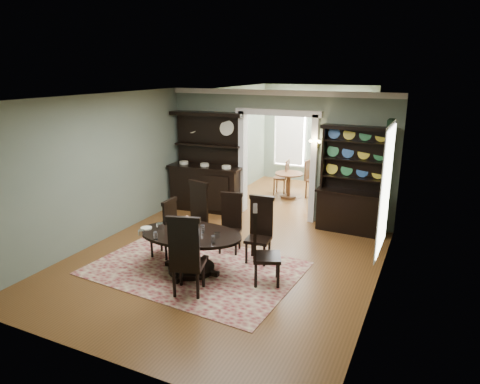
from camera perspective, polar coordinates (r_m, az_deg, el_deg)
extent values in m
cube|color=brown|center=(8.03, -2.81, -9.56)|extent=(5.50, 6.00, 0.01)
cube|color=silver|center=(7.24, -3.15, 12.38)|extent=(5.50, 6.00, 0.01)
cube|color=slate|center=(9.08, -18.49, 2.78)|extent=(0.01, 6.00, 3.00)
cube|color=slate|center=(6.70, 18.28, -1.84)|extent=(0.01, 6.00, 3.00)
cube|color=slate|center=(5.19, -18.84, -7.17)|extent=(5.50, 0.01, 3.00)
cube|color=slate|center=(10.92, -4.04, 5.73)|extent=(1.85, 0.01, 3.00)
cube|color=slate|center=(9.71, 15.20, 3.87)|extent=(1.85, 0.01, 3.00)
cube|color=slate|center=(10.00, 5.20, 11.97)|extent=(1.80, 0.01, 0.50)
cube|color=silver|center=(9.94, 5.13, 13.04)|extent=(5.50, 0.10, 0.12)
cube|color=brown|center=(12.14, 7.72, -0.60)|extent=(3.50, 3.50, 0.01)
cube|color=silver|center=(11.64, 8.29, 13.70)|extent=(3.50, 3.50, 0.01)
cube|color=slate|center=(12.42, 0.22, 7.05)|extent=(0.01, 3.50, 3.00)
cube|color=slate|center=(11.41, 16.44, 5.57)|extent=(0.01, 3.50, 3.00)
cube|color=slate|center=(13.46, 10.25, 7.51)|extent=(3.50, 0.01, 3.00)
cube|color=silver|center=(13.65, 6.73, 7.99)|extent=(1.05, 0.06, 2.20)
cube|color=silver|center=(13.21, 13.78, 7.37)|extent=(1.05, 0.06, 2.20)
cube|color=silver|center=(10.55, 0.39, 4.02)|extent=(0.14, 0.25, 2.50)
cube|color=silver|center=(9.95, 9.86, 3.03)|extent=(0.14, 0.25, 2.50)
cube|color=silver|center=(10.02, 5.16, 10.54)|extent=(2.08, 0.25, 0.14)
cube|color=white|center=(7.25, 18.89, 0.27)|extent=(0.02, 1.10, 2.00)
cube|color=silver|center=(7.25, 18.77, 0.29)|extent=(0.01, 1.22, 2.12)
cube|color=black|center=(7.91, 18.84, 1.58)|extent=(0.10, 0.35, 2.10)
cube|color=gold|center=(9.75, 10.18, 6.34)|extent=(0.08, 0.05, 0.18)
sphere|color=#FFD88C|center=(9.62, 9.39, 6.73)|extent=(0.07, 0.07, 0.07)
sphere|color=#FFD88C|center=(9.57, 10.55, 6.62)|extent=(0.07, 0.07, 0.07)
cube|color=maroon|center=(7.87, -6.01, -10.08)|extent=(3.77, 2.73, 0.01)
ellipsoid|color=black|center=(7.50, -6.63, -5.62)|extent=(1.95, 1.35, 0.05)
cylinder|color=black|center=(7.52, -6.63, -5.86)|extent=(1.87, 1.87, 0.03)
cylinder|color=black|center=(7.64, -6.55, -7.95)|extent=(0.23, 0.23, 0.64)
cylinder|color=black|center=(7.77, -6.48, -10.11)|extent=(0.82, 0.82, 0.10)
cylinder|color=silver|center=(7.54, -7.24, -5.11)|extent=(0.31, 0.31, 0.06)
cube|color=black|center=(8.71, -6.34, -4.18)|extent=(0.55, 0.54, 0.06)
cube|color=black|center=(8.71, -5.49, -1.36)|extent=(0.46, 0.16, 0.78)
cube|color=black|center=(8.60, -5.56, 1.18)|extent=(0.50, 0.19, 0.08)
cylinder|color=black|center=(8.80, -7.96, -5.64)|extent=(0.05, 0.05, 0.46)
cylinder|color=black|center=(8.55, -6.28, -6.22)|extent=(0.05, 0.05, 0.46)
cylinder|color=black|center=(9.03, -6.30, -4.99)|extent=(0.05, 0.05, 0.46)
cylinder|color=black|center=(8.79, -4.62, -5.54)|extent=(0.05, 0.05, 0.46)
cube|color=black|center=(8.35, -1.39, -5.35)|extent=(0.49, 0.47, 0.05)
cube|color=black|center=(8.39, -1.11, -2.64)|extent=(0.41, 0.13, 0.70)
cube|color=black|center=(8.28, -1.12, -0.30)|extent=(0.45, 0.16, 0.07)
cylinder|color=black|center=(8.32, -2.74, -6.97)|extent=(0.04, 0.04, 0.41)
cylinder|color=black|center=(8.25, -0.56, -7.18)|extent=(0.04, 0.04, 0.41)
cylinder|color=black|center=(8.61, -2.17, -6.15)|extent=(0.04, 0.04, 0.41)
cylinder|color=black|center=(8.54, -0.06, -6.34)|extent=(0.04, 0.04, 0.41)
cube|color=black|center=(7.93, 2.44, -6.38)|extent=(0.47, 0.46, 0.06)
cube|color=black|center=(7.97, 2.88, -3.36)|extent=(0.44, 0.09, 0.74)
cube|color=black|center=(7.85, 2.92, -0.76)|extent=(0.48, 0.11, 0.08)
cylinder|color=black|center=(7.92, 0.86, -8.12)|extent=(0.05, 0.05, 0.44)
cylinder|color=black|center=(7.83, 3.24, -8.46)|extent=(0.05, 0.05, 0.44)
cylinder|color=black|center=(8.22, 1.64, -7.19)|extent=(0.05, 0.05, 0.44)
cylinder|color=black|center=(8.13, 3.94, -7.51)|extent=(0.05, 0.05, 0.44)
cube|color=black|center=(8.30, -10.22, -5.79)|extent=(0.40, 0.42, 0.05)
cube|color=black|center=(8.07, -9.30, -3.66)|extent=(0.05, 0.41, 0.69)
cube|color=black|center=(7.96, -9.41, -1.25)|extent=(0.07, 0.45, 0.07)
cylinder|color=black|center=(8.58, -10.44, -6.52)|extent=(0.04, 0.04, 0.41)
cylinder|color=black|center=(8.34, -11.69, -7.27)|extent=(0.04, 0.04, 0.41)
cylinder|color=black|center=(8.41, -8.62, -6.90)|extent=(0.04, 0.04, 0.41)
cylinder|color=black|center=(8.17, -9.84, -7.69)|extent=(0.04, 0.04, 0.41)
cube|color=black|center=(7.17, 3.62, -8.67)|extent=(0.59, 0.61, 0.06)
cube|color=black|center=(7.01, 2.01, -5.63)|extent=(0.23, 0.45, 0.79)
cube|color=black|center=(6.87, 2.04, -2.48)|extent=(0.26, 0.50, 0.08)
cylinder|color=black|center=(7.12, 5.12, -11.01)|extent=(0.05, 0.05, 0.47)
cylinder|color=black|center=(7.45, 4.99, -9.72)|extent=(0.05, 0.05, 0.47)
cylinder|color=black|center=(7.11, 2.11, -10.99)|extent=(0.05, 0.05, 0.47)
cylinder|color=black|center=(7.44, 2.13, -9.70)|extent=(0.05, 0.05, 0.47)
cube|color=black|center=(6.91, -6.88, -9.62)|extent=(0.59, 0.58, 0.06)
cube|color=black|center=(6.56, -7.48, -7.11)|extent=(0.48, 0.19, 0.82)
cube|color=black|center=(6.40, -7.62, -3.66)|extent=(0.52, 0.22, 0.08)
cylinder|color=black|center=(7.14, -4.92, -10.84)|extent=(0.05, 0.05, 0.48)
cylinder|color=black|center=(7.23, -7.89, -10.58)|extent=(0.05, 0.05, 0.48)
cylinder|color=black|center=(6.82, -5.66, -12.26)|extent=(0.05, 0.05, 0.48)
cylinder|color=black|center=(6.91, -8.77, -11.96)|extent=(0.05, 0.05, 0.48)
cube|color=black|center=(10.83, -4.53, 0.45)|extent=(1.80, 0.75, 1.09)
cube|color=black|center=(10.69, -4.59, 3.39)|extent=(1.91, 0.81, 0.05)
cube|color=black|center=(10.77, -4.04, 7.06)|extent=(1.75, 0.23, 1.29)
cube|color=black|center=(10.69, -4.31, 6.28)|extent=(1.72, 0.45, 0.04)
cube|color=black|center=(10.57, -4.46, 10.36)|extent=(1.89, 0.54, 0.09)
cube|color=black|center=(9.70, 14.45, -2.56)|extent=(1.40, 0.53, 0.89)
cube|color=black|center=(9.56, 14.64, 0.02)|extent=(1.50, 0.58, 0.04)
cube|color=black|center=(9.59, 15.15, 4.24)|extent=(1.39, 0.09, 1.35)
cube|color=black|center=(9.63, 11.11, 4.55)|extent=(0.06, 0.26, 1.38)
cube|color=black|center=(9.41, 19.07, 3.68)|extent=(0.06, 0.26, 1.38)
cube|color=black|center=(9.36, 15.33, 8.25)|extent=(1.49, 0.35, 0.08)
cube|color=black|center=(9.58, 14.87, 1.82)|extent=(1.39, 0.29, 0.03)
cube|color=black|center=(9.50, 15.04, 4.13)|extent=(1.39, 0.29, 0.03)
cube|color=black|center=(9.43, 15.22, 6.48)|extent=(1.39, 0.29, 0.03)
cylinder|color=#553418|center=(11.80, 6.56, 2.44)|extent=(0.77, 0.77, 0.04)
cylinder|color=#553418|center=(11.88, 6.51, 0.87)|extent=(0.10, 0.10, 0.67)
cylinder|color=#553418|center=(11.97, 6.46, -0.63)|extent=(0.42, 0.42, 0.06)
cylinder|color=#553418|center=(12.20, 5.44, 1.86)|extent=(0.42, 0.42, 0.04)
cube|color=#553418|center=(12.09, 6.33, 2.98)|extent=(0.07, 0.38, 0.52)
cylinder|color=#553418|center=(12.43, 4.93, 1.03)|extent=(0.04, 0.04, 0.47)
cylinder|color=#553418|center=(12.16, 4.57, 0.69)|extent=(0.04, 0.04, 0.47)
cylinder|color=#553418|center=(12.36, 6.24, 0.91)|extent=(0.04, 0.04, 0.47)
cylinder|color=#553418|center=(12.09, 5.90, 0.56)|extent=(0.04, 0.04, 0.47)
cylinder|color=#553418|center=(11.94, 9.83, 1.52)|extent=(0.44, 0.44, 0.04)
cube|color=#553418|center=(11.95, 9.02, 2.93)|extent=(0.08, 0.40, 0.55)
cylinder|color=#553418|center=(11.82, 10.18, 0.09)|extent=(0.04, 0.04, 0.50)
cylinder|color=#553418|center=(12.09, 10.73, 0.43)|extent=(0.04, 0.04, 0.50)
cylinder|color=#553418|center=(11.93, 8.81, 0.31)|extent=(0.04, 0.04, 0.50)
cylinder|color=#553418|center=(12.20, 9.39, 0.65)|extent=(0.04, 0.04, 0.50)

